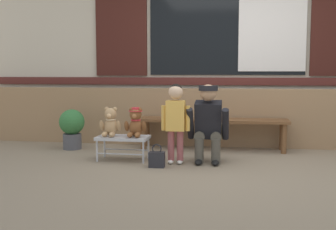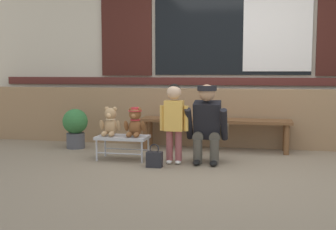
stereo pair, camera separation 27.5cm
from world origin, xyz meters
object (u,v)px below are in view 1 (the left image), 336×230
Objects in this scene: small_display_bench at (123,139)px; teddy_bear_with_hat at (136,123)px; adult_crouching at (209,123)px; handbag_on_ground at (157,159)px; teddy_bear_plain at (111,123)px; wooden_bench_long at (212,123)px; child_standing at (176,115)px; potted_plant at (72,127)px.

small_display_bench is 0.26m from teddy_bear_with_hat.
handbag_on_ground is (-0.57, -0.37, -0.38)m from adult_crouching.
handbag_on_ground is (0.65, -0.32, -0.37)m from teddy_bear_plain.
teddy_bear_plain is 0.38× the size of adult_crouching.
wooden_bench_long is 0.85m from adult_crouching.
child_standing is (0.51, -0.10, 0.12)m from teddy_bear_with_hat.
teddy_bear_plain reaches higher than potted_plant.
child_standing is at bearing -8.05° from small_display_bench.
teddy_bear_plain is at bearing -177.66° from adult_crouching.
handbag_on_ground is (-0.19, -0.23, -0.50)m from child_standing.
small_display_bench is 2.35× the size of handbag_on_ground.
potted_plant is at bearing 140.99° from teddy_bear_plain.
potted_plant is (-1.08, 0.61, -0.15)m from teddy_bear_with_hat.
wooden_bench_long is 3.28× the size of small_display_bench.
adult_crouching is at bearing -15.94° from potted_plant.
adult_crouching is at bearing 2.34° from teddy_bear_plain.
small_display_bench is 0.67× the size of child_standing.
small_display_bench is 0.76m from child_standing.
small_display_bench is 0.25m from teddy_bear_plain.
teddy_bear_with_hat is 0.90m from adult_crouching.
potted_plant is (-1.98, 0.57, -0.16)m from adult_crouching.
teddy_bear_with_hat is at bearing 169.27° from child_standing.
potted_plant is (-0.92, 0.62, 0.06)m from small_display_bench.
handbag_on_ground is (-0.57, -1.22, -0.28)m from wooden_bench_long.
adult_crouching is 2.07m from potted_plant.
child_standing reaches higher than small_display_bench.
child_standing reaches higher than teddy_bear_with_hat.
potted_plant is (-0.76, 0.62, -0.14)m from teddy_bear_plain.
small_display_bench is at bearing -179.23° from teddy_bear_with_hat.
small_display_bench is at bearing -139.76° from wooden_bench_long.
handbag_on_ground is at bearing -33.70° from potted_plant.
teddy_bear_plain is 0.32m from teddy_bear_with_hat.
wooden_bench_long is 1.51m from teddy_bear_plain.
small_display_bench is at bearing 146.60° from handbag_on_ground.
adult_crouching is 3.49× the size of handbag_on_ground.
adult_crouching is (0.39, 0.15, -0.11)m from child_standing.
teddy_bear_with_hat is 0.64× the size of potted_plant.
adult_crouching is at bearing 20.75° from child_standing.
small_display_bench is 1.12× the size of potted_plant.
handbag_on_ground is at bearing -114.98° from wooden_bench_long.
teddy_bear_plain is at bearing 173.39° from child_standing.
adult_crouching is (0.01, -0.84, 0.11)m from wooden_bench_long.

